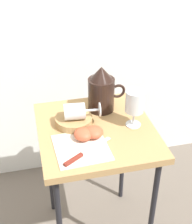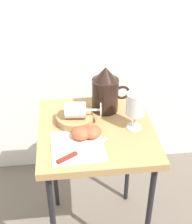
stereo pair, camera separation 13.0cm
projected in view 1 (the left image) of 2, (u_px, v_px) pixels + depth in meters
name	position (u px, v px, depth m)	size (l,w,h in m)	color
curtain_drape	(70.00, 15.00, 1.66)	(2.40, 0.03, 1.97)	white
table	(96.00, 142.00, 1.39)	(0.48, 0.50, 0.69)	#AD8451
linen_napkin	(81.00, 148.00, 1.24)	(0.20, 0.21, 0.00)	silver
basket_tray	(74.00, 120.00, 1.36)	(0.16, 0.16, 0.04)	#AD8451
pitcher	(101.00, 93.00, 1.42)	(0.17, 0.12, 0.21)	black
wine_glass_upright	(135.00, 103.00, 1.30)	(0.08, 0.08, 0.16)	silver
wine_glass_tipped_near	(76.00, 111.00, 1.32)	(0.16, 0.08, 0.07)	silver
apple_half_left	(83.00, 134.00, 1.27)	(0.08, 0.08, 0.04)	#C15133
apple_half_right	(94.00, 132.00, 1.28)	(0.08, 0.08, 0.04)	#C15133
knife	(81.00, 155.00, 1.19)	(0.21, 0.13, 0.01)	silver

